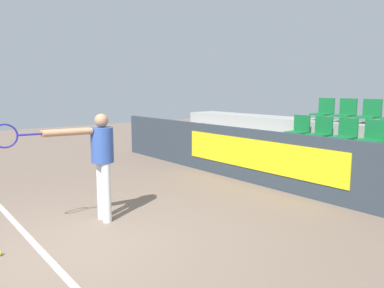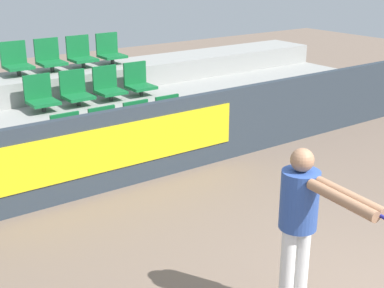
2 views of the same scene
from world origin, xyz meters
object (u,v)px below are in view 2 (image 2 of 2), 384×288
(stadium_chair_7, at_px, (139,82))
(stadium_chair_10, at_px, (81,54))
(stadium_chair_4, at_px, (41,96))
(stadium_chair_1, at_px, (106,130))
(stadium_chair_3, at_px, (171,117))
(stadium_chair_5, at_px, (76,91))
(tennis_player, at_px, (305,219))
(stadium_chair_6, at_px, (108,86))
(stadium_chair_11, at_px, (110,51))
(stadium_chair_0, at_px, (69,137))
(stadium_chair_9, at_px, (50,58))
(stadium_chair_8, at_px, (16,61))
(stadium_chair_2, at_px, (140,123))

(stadium_chair_7, distance_m, stadium_chair_10, 1.25)
(stadium_chair_10, bearing_deg, stadium_chair_4, -139.02)
(stadium_chair_1, distance_m, stadium_chair_10, 2.28)
(stadium_chair_3, xyz_separation_m, stadium_chair_5, (-1.19, 1.03, 0.39))
(stadium_chair_3, bearing_deg, tennis_player, -109.29)
(stadium_chair_3, height_order, stadium_chair_6, stadium_chair_6)
(stadium_chair_5, height_order, stadium_chair_11, stadium_chair_11)
(stadium_chair_0, bearing_deg, stadium_chair_5, 60.08)
(stadium_chair_9, bearing_deg, stadium_chair_8, 180.00)
(stadium_chair_1, distance_m, stadium_chair_7, 1.62)
(stadium_chair_1, relative_size, stadium_chair_10, 1.00)
(stadium_chair_1, bearing_deg, stadium_chair_8, 106.05)
(stadium_chair_10, relative_size, tennis_player, 0.35)
(stadium_chair_9, bearing_deg, stadium_chair_6, -60.08)
(stadium_chair_6, bearing_deg, tennis_player, -99.67)
(stadium_chair_5, relative_size, stadium_chair_10, 1.00)
(stadium_chair_7, bearing_deg, stadium_chair_6, 180.00)
(stadium_chair_11, relative_size, tennis_player, 0.35)
(stadium_chair_6, bearing_deg, stadium_chair_5, 180.00)
(stadium_chair_4, height_order, stadium_chair_6, same)
(stadium_chair_8, height_order, stadium_chair_11, same)
(stadium_chair_3, relative_size, stadium_chair_4, 1.00)
(stadium_chair_6, height_order, stadium_chair_10, stadium_chair_10)
(stadium_chair_7, relative_size, tennis_player, 0.35)
(stadium_chair_4, relative_size, stadium_chair_7, 1.00)
(stadium_chair_10, bearing_deg, stadium_chair_6, -90.00)
(stadium_chair_0, distance_m, stadium_chair_9, 2.28)
(stadium_chair_3, distance_m, stadium_chair_7, 1.10)
(stadium_chair_0, xyz_separation_m, stadium_chair_4, (0.00, 1.03, 0.39))
(stadium_chair_0, relative_size, stadium_chair_5, 1.00)
(tennis_player, bearing_deg, stadium_chair_4, 98.92)
(stadium_chair_11, bearing_deg, stadium_chair_5, -139.02)
(stadium_chair_0, height_order, stadium_chair_2, same)
(stadium_chair_1, xyz_separation_m, stadium_chair_7, (1.19, 1.03, 0.39))
(stadium_chair_2, bearing_deg, stadium_chair_11, 73.95)
(stadium_chair_5, relative_size, stadium_chair_7, 1.00)
(stadium_chair_9, bearing_deg, stadium_chair_4, -119.92)
(stadium_chair_0, distance_m, stadium_chair_3, 1.78)
(stadium_chair_7, relative_size, stadium_chair_8, 1.00)
(stadium_chair_7, bearing_deg, stadium_chair_1, -139.02)
(stadium_chair_7, xyz_separation_m, stadium_chair_9, (-1.19, 1.03, 0.39))
(stadium_chair_0, bearing_deg, stadium_chair_7, 30.08)
(stadium_chair_3, bearing_deg, stadium_chair_10, 106.05)
(stadium_chair_3, height_order, stadium_chair_7, stadium_chair_7)
(stadium_chair_0, distance_m, stadium_chair_2, 1.19)
(stadium_chair_2, relative_size, stadium_chair_5, 1.00)
(stadium_chair_0, xyz_separation_m, stadium_chair_8, (0.00, 2.06, 0.79))
(stadium_chair_7, bearing_deg, tennis_player, -105.75)
(stadium_chair_1, distance_m, tennis_player, 4.31)
(stadium_chair_0, relative_size, stadium_chair_8, 1.00)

